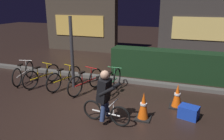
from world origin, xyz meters
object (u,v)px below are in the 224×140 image
object	(u,v)px
traffic_cone_far	(177,96)
parked_bike_center_left	(65,78)
street_post	(72,53)
parked_bike_leftmost	(23,73)
traffic_cone_near	(143,106)
parked_bike_center_right	(86,82)
parked_bike_left_mid	(42,76)
parked_bike_right_mid	(112,82)
cyclist	(105,97)
blue_crate	(189,112)

from	to	relation	value
traffic_cone_far	parked_bike_center_left	bearing A→B (deg)	176.11
street_post	parked_bike_center_left	xyz separation A→B (m)	(-0.22, -0.17, -0.80)
parked_bike_leftmost	traffic_cone_near	bearing A→B (deg)	-119.13
parked_bike_center_right	traffic_cone_near	bearing A→B (deg)	-102.27
traffic_cone_near	parked_bike_center_right	bearing A→B (deg)	152.06
parked_bike_leftmost	parked_bike_left_mid	distance (m)	0.80
street_post	parked_bike_center_left	bearing A→B (deg)	-143.00
parked_bike_left_mid	parked_bike_right_mid	size ratio (longest dim) A/B	0.91
parked_bike_leftmost	parked_bike_left_mid	xyz separation A→B (m)	(0.80, -0.06, -0.00)
parked_bike_right_mid	traffic_cone_near	world-z (taller)	parked_bike_right_mid
parked_bike_left_mid	traffic_cone_near	bearing A→B (deg)	-92.59
parked_bike_leftmost	cyclist	xyz separation A→B (m)	(3.62, -1.58, 0.31)
parked_bike_right_mid	blue_crate	xyz separation A→B (m)	(2.23, -0.82, -0.19)
parked_bike_right_mid	blue_crate	size ratio (longest dim) A/B	3.67
traffic_cone_near	cyclist	world-z (taller)	cyclist
parked_bike_center_right	traffic_cone_near	xyz separation A→B (m)	(2.00, -1.06, -0.00)
traffic_cone_near	cyclist	bearing A→B (deg)	-151.67
parked_bike_right_mid	traffic_cone_near	size ratio (longest dim) A/B	2.41
traffic_cone_near	parked_bike_left_mid	bearing A→B (deg)	163.11
parked_bike_left_mid	parked_bike_center_left	size ratio (longest dim) A/B	1.00
cyclist	parked_bike_left_mid	bearing A→B (deg)	158.27
parked_bike_center_left	street_post	bearing A→B (deg)	-38.65
street_post	parked_bike_right_mid	xyz separation A→B (m)	(1.34, -0.08, -0.79)
parked_bike_center_left	parked_bike_center_right	xyz separation A→B (m)	(0.79, -0.07, 0.01)
parked_bike_center_right	traffic_cone_near	world-z (taller)	parked_bike_center_right
parked_bike_leftmost	traffic_cone_far	size ratio (longest dim) A/B	2.32
parked_bike_left_mid	traffic_cone_far	size ratio (longest dim) A/B	2.29
parked_bike_left_mid	parked_bike_leftmost	bearing A→B (deg)	100.08
parked_bike_center_left	traffic_cone_far	xyz separation A→B (m)	(3.48, -0.24, -0.01)
traffic_cone_near	street_post	bearing A→B (deg)	153.10
street_post	cyclist	world-z (taller)	street_post
parked_bike_center_left	blue_crate	bearing A→B (deg)	-86.61
parked_bike_right_mid	blue_crate	bearing A→B (deg)	-109.26
parked_bike_center_left	cyclist	distance (m)	2.55
traffic_cone_far	parked_bike_right_mid	bearing A→B (deg)	170.43
blue_crate	parked_bike_center_right	bearing A→B (deg)	167.63
parked_bike_center_left	blue_crate	size ratio (longest dim) A/B	3.36
parked_bike_center_left	traffic_cone_near	size ratio (longest dim) A/B	2.21
parked_bike_leftmost	traffic_cone_far	bearing A→B (deg)	-107.34
parked_bike_left_mid	cyclist	distance (m)	3.23
parked_bike_leftmost	parked_bike_left_mid	size ratio (longest dim) A/B	1.01
parked_bike_leftmost	parked_bike_left_mid	world-z (taller)	parked_bike_leftmost
traffic_cone_far	blue_crate	distance (m)	0.61
traffic_cone_near	traffic_cone_far	distance (m)	1.14
traffic_cone_near	traffic_cone_far	bearing A→B (deg)	52.09
parked_bike_left_mid	blue_crate	size ratio (longest dim) A/B	3.35
traffic_cone_far	parked_bike_center_right	bearing A→B (deg)	176.57
street_post	parked_bike_center_left	world-z (taller)	street_post
traffic_cone_near	traffic_cone_far	xyz separation A→B (m)	(0.70, 0.90, -0.01)
street_post	blue_crate	bearing A→B (deg)	-14.15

